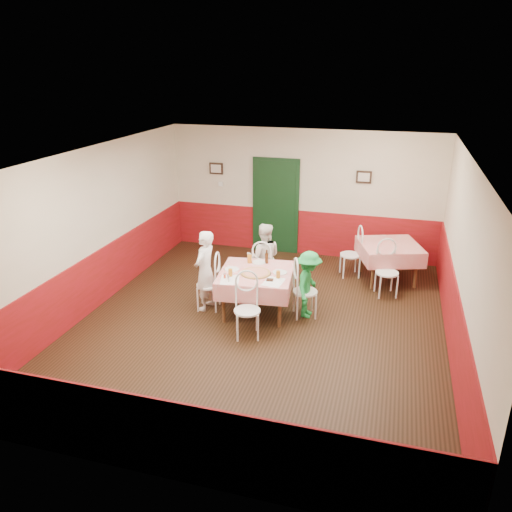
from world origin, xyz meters
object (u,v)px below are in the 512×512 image
(glass_a, at_px, (230,273))
(pizza, at_px, (256,273))
(chair_second_a, at_px, (351,255))
(diner_far, at_px, (264,258))
(chair_left, at_px, (208,285))
(chair_right, at_px, (305,292))
(second_table, at_px, (388,262))
(wallet, at_px, (270,280))
(main_table, at_px, (256,292))
(diner_right, at_px, (308,285))
(glass_c, at_px, (250,259))
(chair_second_b, at_px, (387,273))
(chair_near, at_px, (247,311))
(chair_far, at_px, (263,270))
(beer_bottle, at_px, (267,257))
(glass_b, at_px, (278,275))
(diner_left, at_px, (205,271))

(glass_a, bearing_deg, pizza, 30.24)
(chair_second_a, relative_size, diner_far, 0.67)
(chair_left, xyz_separation_m, chair_right, (1.69, 0.19, 0.00))
(second_table, xyz_separation_m, wallet, (-1.84, -2.36, 0.40))
(main_table, xyz_separation_m, chair_second_a, (1.41, 2.07, 0.08))
(diner_far, xyz_separation_m, diner_right, (1.00, -0.79, -0.08))
(chair_left, height_order, glass_c, glass_c)
(main_table, relative_size, chair_second_b, 1.36)
(chair_near, bearing_deg, wallet, 48.92)
(chair_right, xyz_separation_m, diner_far, (-0.95, 0.80, 0.22))
(wallet, bearing_deg, chair_far, 103.58)
(main_table, height_order, pizza, pizza)
(glass_c, bearing_deg, chair_right, -14.23)
(chair_far, relative_size, beer_bottle, 3.98)
(chair_second_a, distance_m, diner_far, 1.93)
(glass_c, bearing_deg, wallet, -50.45)
(pizza, height_order, diner_far, diner_far)
(glass_b, bearing_deg, chair_second_b, 40.30)
(chair_right, bearing_deg, glass_b, 99.14)
(beer_bottle, bearing_deg, chair_left, -150.19)
(chair_left, relative_size, wallet, 8.18)
(chair_second_b, bearing_deg, chair_far, 173.20)
(wallet, relative_size, diner_far, 0.08)
(second_table, bearing_deg, beer_bottle, -141.84)
(second_table, bearing_deg, glass_b, -127.99)
(main_table, distance_m, chair_right, 0.85)
(main_table, distance_m, wallet, 0.58)
(glass_b, xyz_separation_m, diner_far, (-0.53, 1.05, -0.15))
(main_table, height_order, chair_near, chair_near)
(chair_left, bearing_deg, diner_left, -91.32)
(chair_left, xyz_separation_m, diner_left, (-0.05, -0.01, 0.27))
(chair_right, distance_m, chair_far, 1.20)
(chair_near, xyz_separation_m, diner_far, (-0.20, 1.74, 0.22))
(glass_a, xyz_separation_m, diner_left, (-0.53, 0.19, -0.10))
(main_table, distance_m, chair_second_a, 2.50)
(chair_left, relative_size, chair_second_a, 1.00)
(diner_left, xyz_separation_m, diner_far, (0.79, 1.00, -0.05))
(chair_far, bearing_deg, main_table, 91.92)
(glass_b, xyz_separation_m, glass_c, (-0.65, 0.52, 0.01))
(pizza, relative_size, wallet, 4.51)
(chair_right, height_order, diner_left, diner_left)
(chair_near, bearing_deg, beer_bottle, 71.65)
(chair_far, height_order, glass_c, glass_c)
(second_table, distance_m, pizza, 3.06)
(wallet, bearing_deg, diner_right, 27.58)
(second_table, xyz_separation_m, diner_left, (-3.05, -2.17, 0.35))
(main_table, bearing_deg, wallet, -42.20)
(glass_c, relative_size, diner_left, 0.10)
(chair_far, xyz_separation_m, diner_right, (0.99, -0.74, 0.14))
(chair_right, height_order, diner_far, diner_far)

